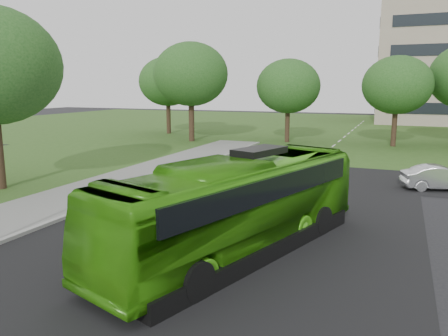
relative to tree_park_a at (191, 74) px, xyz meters
name	(u,v)px	position (x,y,z in m)	size (l,w,h in m)	color
ground	(237,225)	(14.02, -24.12, -6.72)	(160.00, 160.00, 0.00)	black
street_surfaces	(324,150)	(13.64, -1.36, -6.69)	(120.00, 120.00, 0.15)	black
tree_park_a	(191,74)	(0.00, 0.00, 0.00)	(7.45, 7.45, 9.90)	black
tree_park_b	(288,86)	(9.20, 3.03, -1.17)	(6.28, 6.28, 8.23)	black
tree_park_c	(397,85)	(19.20, 3.65, -1.07)	(6.27, 6.27, 8.32)	black
tree_park_f	(168,82)	(-5.87, 5.70, -0.63)	(6.71, 6.71, 8.96)	black
bus	(239,205)	(15.02, -26.67, -5.12)	(2.68, 11.45, 3.19)	#399211
sedan	(441,178)	(22.02, -14.12, -6.06)	(1.40, 4.01, 1.32)	silver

